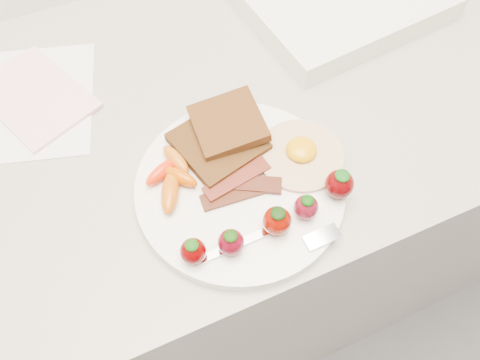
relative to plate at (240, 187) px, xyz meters
name	(u,v)px	position (x,y,z in m)	size (l,w,h in m)	color
counter	(215,232)	(0.01, 0.16, -0.46)	(2.00, 0.60, 0.90)	gray
plate	(240,187)	(0.00, 0.00, 0.00)	(0.27, 0.27, 0.02)	white
toast_lower	(218,143)	(0.00, 0.07, 0.02)	(0.10, 0.10, 0.01)	black
toast_upper	(228,123)	(0.02, 0.08, 0.03)	(0.09, 0.09, 0.01)	black
fried_egg	(301,153)	(0.09, 0.01, 0.01)	(0.13, 0.13, 0.02)	#F9E5BF
bacon_strips	(240,185)	(0.00, 0.00, 0.01)	(0.11, 0.06, 0.01)	black
baby_carrots	(172,177)	(-0.08, 0.04, 0.02)	(0.07, 0.10, 0.02)	red
strawberries	(278,217)	(0.02, -0.07, 0.03)	(0.23, 0.05, 0.04)	#580001
fork	(279,239)	(0.01, -0.09, 0.01)	(0.16, 0.05, 0.00)	white
paper_sheet	(37,100)	(-0.21, 0.26, -0.01)	(0.16, 0.22, 0.00)	white
notepad	(35,96)	(-0.21, 0.27, 0.00)	(0.12, 0.17, 0.01)	#F7B8C2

